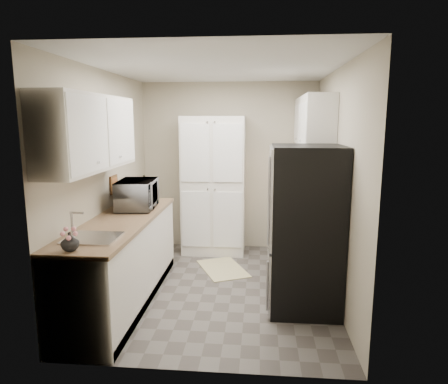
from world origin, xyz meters
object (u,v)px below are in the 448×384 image
Objects in this scene: electric_range at (300,241)px; toaster_oven at (304,185)px; pantry_cabinet at (214,186)px; microwave at (137,194)px; refrigerator at (306,229)px; wine_bottle at (144,189)px.

toaster_oven reaches higher than electric_range.
microwave is (-0.76, -1.23, 0.09)m from pantry_cabinet.
refrigerator is 1.66m from toaster_oven.
microwave is (-1.94, -0.31, 0.61)m from electric_range.
toaster_oven is at bearing 84.79° from refrigerator.
pantry_cabinet reaches higher than electric_range.
electric_range is 2.60× the size of toaster_oven.
pantry_cabinet reaches higher than refrigerator.
toaster_oven is (0.15, 1.64, 0.20)m from refrigerator.
toaster_oven is at bearing 82.22° from electric_range.
toaster_oven is at bearing 18.63° from wine_bottle.
refrigerator is (-0.03, -0.80, 0.37)m from electric_range.
electric_range is 2.05m from microwave.
toaster_oven is at bearing -66.09° from microwave.
pantry_cabinet reaches higher than wine_bottle.
microwave reaches higher than toaster_oven.
pantry_cabinet is at bearing 141.78° from electric_range.
pantry_cabinet is 1.13m from wine_bottle.
refrigerator reaches higher than wine_bottle.
refrigerator is 2.17m from wine_bottle.
electric_range is at bearing -78.91° from toaster_oven.
refrigerator reaches higher than toaster_oven.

